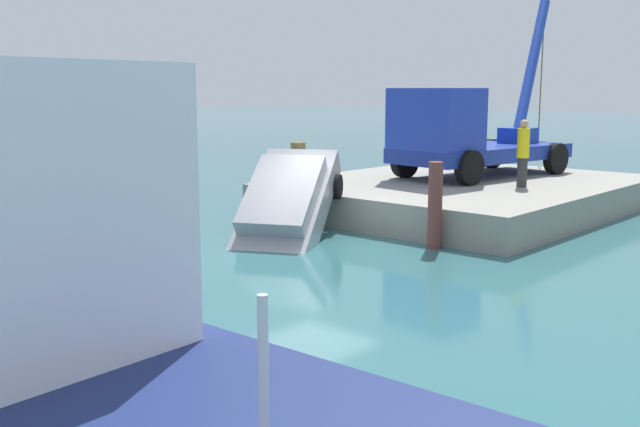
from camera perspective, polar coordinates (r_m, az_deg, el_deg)
ground at (r=17.44m, az=-0.70°, el=-2.24°), size 200.00×200.00×0.00m
dock at (r=22.80m, az=11.03°, el=1.49°), size 10.36×8.43×0.87m
crane_truck at (r=23.25m, az=11.22°, el=6.05°), size 9.10×3.52×5.97m
dock_worker at (r=21.35m, az=15.39°, el=4.55°), size 0.34×0.34×1.87m
salvaged_car at (r=17.65m, az=-2.83°, el=0.06°), size 4.45×3.54×3.08m
piling_near at (r=19.50m, az=-1.69°, el=2.28°), size 0.39×0.39×2.19m
piling_mid at (r=16.85m, az=8.87°, el=0.63°), size 0.32×0.32×1.97m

